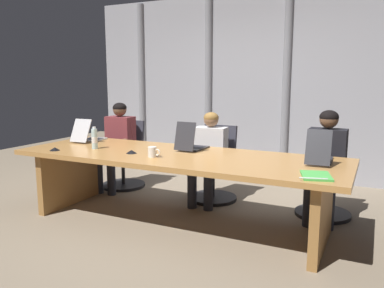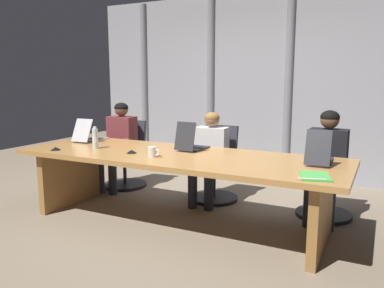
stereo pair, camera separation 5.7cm
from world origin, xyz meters
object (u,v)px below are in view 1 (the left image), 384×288
(office_chair_center, at_px, (324,185))
(water_bottle_primary, at_px, (95,139))
(spiral_notepad, at_px, (316,176))
(person_center, at_px, (326,158))
(conference_mic_left_side, at_px, (131,152))
(conference_mic_middle, at_px, (55,149))
(office_chair_left_mid, at_px, (215,172))
(person_left_end, at_px, (117,141))
(person_left_mid, at_px, (208,152))
(coffee_mug_near, at_px, (153,152))
(laptop_left_mid, at_px, (191,144))
(office_chair_left_end, at_px, (125,162))
(laptop_left_end, at_px, (89,137))
(laptop_center, at_px, (319,156))

(office_chair_center, relative_size, water_bottle_primary, 3.69)
(spiral_notepad, bearing_deg, person_center, 77.16)
(conference_mic_left_side, xyz_separation_m, conference_mic_middle, (-0.83, -0.23, 0.00))
(office_chair_left_mid, bearing_deg, conference_mic_left_side, -23.38)
(person_left_end, xyz_separation_m, conference_mic_left_side, (0.90, -0.96, 0.09))
(person_left_mid, xyz_separation_m, coffee_mug_near, (-0.15, -1.02, 0.17))
(person_left_end, bearing_deg, laptop_left_mid, 67.87)
(office_chair_left_end, bearing_deg, office_chair_left_mid, 81.71)
(laptop_left_end, distance_m, office_chair_left_mid, 1.62)
(office_chair_left_mid, xyz_separation_m, person_left_end, (-1.37, -0.16, 0.32))
(laptop_left_end, xyz_separation_m, office_chair_left_end, (0.03, 0.68, -0.45))
(person_center, xyz_separation_m, coffee_mug_near, (-1.50, -1.03, 0.12))
(laptop_left_end, xyz_separation_m, conference_mic_left_side, (0.93, -0.44, -0.04))
(person_center, bearing_deg, water_bottle_primary, -67.21)
(spiral_notepad, bearing_deg, person_left_end, 141.67)
(office_chair_center, xyz_separation_m, person_center, (0.01, -0.15, 0.33))
(office_chair_left_end, xyz_separation_m, office_chair_center, (2.69, -0.00, -0.00))
(laptop_left_end, bearing_deg, office_chair_left_end, -5.53)
(laptop_left_end, relative_size, laptop_center, 0.93)
(office_chair_left_end, xyz_separation_m, office_chair_left_mid, (1.37, 0.00, 0.00))
(coffee_mug_near, relative_size, spiral_notepad, 0.38)
(office_chair_left_end, xyz_separation_m, coffee_mug_near, (1.20, -1.18, 0.45))
(coffee_mug_near, bearing_deg, office_chair_left_mid, 81.86)
(office_chair_left_mid, bearing_deg, office_chair_center, 89.47)
(conference_mic_left_side, bearing_deg, person_center, 28.05)
(office_chair_left_end, bearing_deg, laptop_center, 66.78)
(person_left_end, bearing_deg, coffee_mug_near, 47.77)
(laptop_left_end, xyz_separation_m, water_bottle_primary, (0.42, -0.39, 0.06))
(person_left_mid, xyz_separation_m, conference_mic_middle, (-1.29, -1.18, 0.13))
(spiral_notepad, bearing_deg, office_chair_left_end, 138.95)
(person_left_end, xyz_separation_m, person_left_mid, (1.36, -0.01, -0.04))
(laptop_left_mid, bearing_deg, person_center, -65.75)
(office_chair_left_mid, distance_m, person_left_mid, 0.32)
(laptop_left_mid, bearing_deg, spiral_notepad, -110.74)
(laptop_left_end, height_order, person_center, person_center)
(laptop_left_end, xyz_separation_m, office_chair_center, (2.72, 0.68, -0.45))
(office_chair_left_mid, relative_size, person_left_end, 0.78)
(office_chair_left_end, xyz_separation_m, spiral_notepad, (2.77, -1.29, 0.40))
(office_chair_center, relative_size, person_left_mid, 0.82)
(water_bottle_primary, distance_m, conference_mic_left_side, 0.52)
(laptop_left_end, bearing_deg, conference_mic_left_side, -117.74)
(office_chair_left_mid, relative_size, spiral_notepad, 2.59)
(laptop_center, height_order, spiral_notepad, laptop_center)
(water_bottle_primary, height_order, conference_mic_left_side, water_bottle_primary)
(office_chair_left_mid, xyz_separation_m, conference_mic_left_side, (-0.47, -1.11, 0.41))
(laptop_left_mid, relative_size, coffee_mug_near, 3.10)
(office_chair_left_mid, xyz_separation_m, coffee_mug_near, (-0.17, -1.18, 0.44))
(office_chair_center, bearing_deg, laptop_left_end, -81.33)
(office_chair_center, bearing_deg, spiral_notepad, -1.79)
(laptop_center, height_order, person_left_end, person_left_end)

